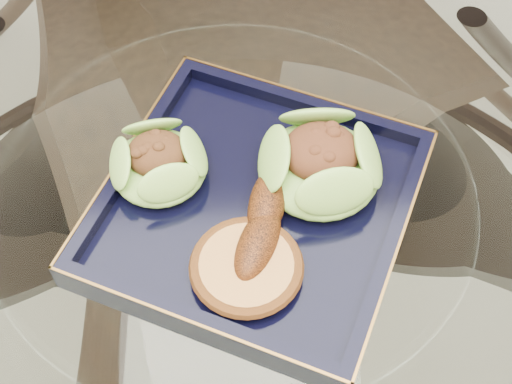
{
  "coord_description": "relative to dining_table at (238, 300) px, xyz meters",
  "views": [
    {
      "loc": [
        0.01,
        -0.35,
        1.33
      ],
      "look_at": [
        0.02,
        0.01,
        0.8
      ],
      "focal_mm": 50.0,
      "sensor_mm": 36.0,
      "label": 1
    }
  ],
  "objects": [
    {
      "name": "dining_table",
      "position": [
        0.0,
        0.0,
        0.0
      ],
      "size": [
        1.13,
        1.13,
        0.77
      ],
      "color": "white",
      "rests_on": "ground"
    },
    {
      "name": "lettuce_wrap_left",
      "position": [
        -0.07,
        0.04,
        0.2
      ],
      "size": [
        0.1,
        0.1,
        0.03
      ],
      "primitive_type": "ellipsoid",
      "rotation": [
        0.0,
        0.0,
        -0.17
      ],
      "color": "olive",
      "rests_on": "navy_plate"
    },
    {
      "name": "roasted_plantain",
      "position": [
        0.03,
        -0.0,
        0.2
      ],
      "size": [
        0.07,
        0.16,
        0.03
      ],
      "primitive_type": "ellipsoid",
      "rotation": [
        0.0,
        0.0,
        1.34
      ],
      "color": "#5A2609",
      "rests_on": "navy_plate"
    },
    {
      "name": "navy_plate",
      "position": [
        0.02,
        0.01,
        0.17
      ],
      "size": [
        0.36,
        0.36,
        0.02
      ],
      "primitive_type": "cube",
      "rotation": [
        0.0,
        0.0,
        -0.41
      ],
      "color": "black",
      "rests_on": "dining_table"
    },
    {
      "name": "crumb_patty",
      "position": [
        0.01,
        -0.06,
        0.19
      ],
      "size": [
        0.09,
        0.09,
        0.02
      ],
      "primitive_type": "cylinder",
      "rotation": [
        0.0,
        0.0,
        0.03
      ],
      "color": "#C38741",
      "rests_on": "navy_plate"
    },
    {
      "name": "dining_chair",
      "position": [
        -0.03,
        0.47,
        -0.11
      ],
      "size": [
        0.49,
        0.49,
        0.88
      ],
      "rotation": [
        0.0,
        0.0,
        0.35
      ],
      "color": "#311C10",
      "rests_on": "ground"
    },
    {
      "name": "lettuce_wrap_right",
      "position": [
        0.08,
        0.04,
        0.2
      ],
      "size": [
        0.14,
        0.14,
        0.04
      ],
      "primitive_type": "ellipsoid",
      "rotation": [
        0.0,
        0.0,
        -0.33
      ],
      "color": "#538C28",
      "rests_on": "navy_plate"
    }
  ]
}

